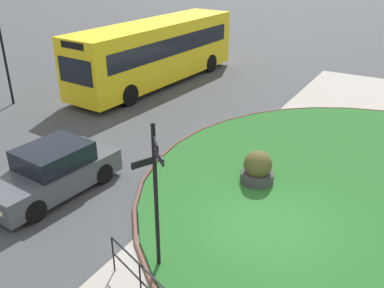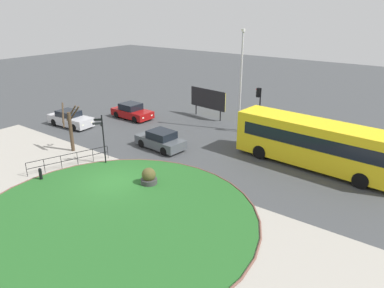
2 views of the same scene
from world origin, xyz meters
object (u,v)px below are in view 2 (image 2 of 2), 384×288
at_px(street_tree_bare, 70,127).
at_px(lamppost_tall, 241,79).
at_px(traffic_light_near, 259,101).
at_px(bollard_foreground, 41,174).
at_px(car_far_lane, 161,140).
at_px(car_near_lane, 70,119).
at_px(planter_near_signpost, 149,177).
at_px(signpost_directional, 103,136).
at_px(billboard_left, 208,99).
at_px(car_trailing, 132,112).
at_px(bus_yellow, 315,143).

bearing_deg(street_tree_bare, lamppost_tall, 56.50).
bearing_deg(traffic_light_near, bollard_foreground, 67.26).
bearing_deg(bollard_foreground, street_tree_bare, 121.36).
relative_size(car_far_lane, street_tree_bare, 1.11).
relative_size(traffic_light_near, street_tree_bare, 1.07).
height_order(car_near_lane, car_far_lane, car_far_lane).
distance_m(traffic_light_near, planter_near_signpost, 12.87).
bearing_deg(lamppost_tall, car_far_lane, -110.04).
bearing_deg(bollard_foreground, signpost_directional, 72.99).
height_order(car_near_lane, billboard_left, billboard_left).
height_order(traffic_light_near, billboard_left, traffic_light_near).
relative_size(signpost_directional, lamppost_tall, 0.41).
xyz_separation_m(car_trailing, street_tree_bare, (2.49, -8.74, 1.24)).
height_order(signpost_directional, planter_near_signpost, signpost_directional).
relative_size(car_far_lane, lamppost_tall, 0.48).
distance_m(bollard_foreground, car_far_lane, 9.02).
bearing_deg(street_tree_bare, billboard_left, 75.92).
bearing_deg(bollard_foreground, traffic_light_near, 67.34).
bearing_deg(bus_yellow, traffic_light_near, -28.21).
bearing_deg(billboard_left, signpost_directional, -80.83).
relative_size(signpost_directional, bollard_foreground, 4.15).
bearing_deg(car_far_lane, signpost_directional, 80.42).
bearing_deg(traffic_light_near, signpost_directional, 65.44).
relative_size(car_near_lane, car_trailing, 1.06).
xyz_separation_m(car_far_lane, planter_near_signpost, (3.45, -5.04, -0.17)).
relative_size(car_near_lane, planter_near_signpost, 4.08).
xyz_separation_m(car_near_lane, lamppost_tall, (12.98, 8.08, 3.93)).
xyz_separation_m(lamppost_tall, street_tree_bare, (-7.75, -11.71, -2.70)).
distance_m(bollard_foreground, lamppost_tall, 17.34).
bearing_deg(bus_yellow, car_far_lane, 22.87).
bearing_deg(car_near_lane, bollard_foreground, -48.79).
bearing_deg(traffic_light_near, car_far_lane, 60.00).
bearing_deg(car_far_lane, billboard_left, -74.36).
xyz_separation_m(car_near_lane, street_tree_bare, (5.23, -3.63, 1.23)).
relative_size(bus_yellow, traffic_light_near, 2.78).
bearing_deg(planter_near_signpost, car_near_lane, 162.55).
relative_size(bollard_foreground, bus_yellow, 0.08).
relative_size(car_trailing, traffic_light_near, 1.08).
bearing_deg(car_far_lane, car_trailing, -25.32).
height_order(signpost_directional, car_far_lane, signpost_directional).
xyz_separation_m(car_near_lane, billboard_left, (8.57, 9.71, 1.18)).
distance_m(bollard_foreground, planter_near_signpost, 6.91).
xyz_separation_m(traffic_light_near, lamppost_tall, (-1.67, -0.21, 1.69)).
bearing_deg(car_trailing, lamppost_tall, 18.52).
bearing_deg(car_near_lane, planter_near_signpost, -20.89).
bearing_deg(street_tree_bare, traffic_light_near, 51.69).
bearing_deg(traffic_light_near, street_tree_bare, 51.60).
xyz_separation_m(bus_yellow, car_trailing, (-18.16, 0.75, -1.05)).
distance_m(car_far_lane, planter_near_signpost, 6.11).
xyz_separation_m(traffic_light_near, street_tree_bare, (-9.42, -11.92, -1.00)).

